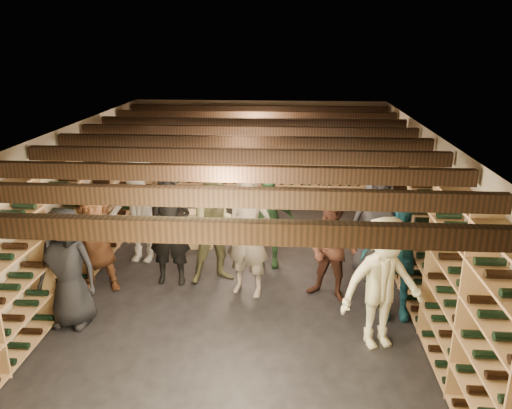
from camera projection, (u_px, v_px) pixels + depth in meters
The scene contains 21 objects.
ground at pixel (243, 283), 7.89m from camera, with size 8.00×8.00×0.00m, color black.
walls at pixel (242, 212), 7.51m from camera, with size 5.52×8.02×2.40m.
ceiling at pixel (242, 133), 7.14m from camera, with size 5.50×8.00×0.01m, color beige.
ceiling_joists at pixel (242, 142), 7.18m from camera, with size 5.40×7.12×0.18m.
wine_rack_left at pixel (77, 216), 7.72m from camera, with size 0.32×7.50×2.15m.
wine_rack_right at pixel (415, 224), 7.38m from camera, with size 0.32×7.50×2.15m.
wine_rack_back at pixel (259, 161), 11.18m from camera, with size 4.70×0.30×2.15m.
crate_stack_left at pixel (198, 229), 9.21m from camera, with size 0.53×0.38×0.68m.
crate_stack_right at pixel (252, 230), 9.39m from camera, with size 0.58×0.47×0.51m.
crate_loose at pixel (318, 234), 9.65m from camera, with size 0.50×0.33×0.17m, color tan.
person_0 at pixel (68, 268), 6.53m from camera, with size 0.80×0.52×1.64m, color black.
person_1 at pixel (170, 230), 7.67m from camera, with size 0.64×0.42×1.77m, color black.
person_2 at pixel (217, 228), 7.73m from camera, with size 0.87×0.68×1.79m, color brown.
person_3 at pixel (383, 284), 6.04m from camera, with size 1.10×0.63×1.70m, color beige.
person_4 at pixel (397, 260), 6.73m from camera, with size 0.99×0.41×1.69m, color #1D5F73.
person_5 at pixel (97, 240), 7.51m from camera, with size 1.47×0.47×1.58m, color brown.
person_7 at pixel (248, 235), 7.31m from camera, with size 0.69×0.46×1.90m, color gray.
person_8 at pixel (332, 250), 7.20m from camera, with size 0.76×0.59×1.56m, color #43241B.
person_9 at pixel (139, 209), 8.42m from camera, with size 1.22×0.70×1.89m, color #B4AEA5.
person_10 at pixel (267, 221), 8.31m from camera, with size 0.92×0.38×1.58m, color #2C552F.
person_12 at pixel (376, 225), 7.91m from camera, with size 0.86×0.56×1.75m, color #35343A.
Camera 1 is at (0.70, -7.07, 3.67)m, focal length 35.00 mm.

